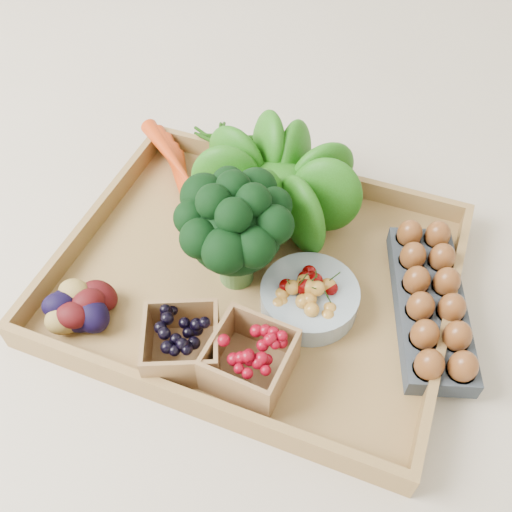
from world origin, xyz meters
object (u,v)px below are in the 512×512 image
(cherry_bowl, at_px, (309,298))
(egg_carton, at_px, (429,305))
(broccoli, at_px, (235,248))
(tray, at_px, (256,279))

(cherry_bowl, bearing_deg, egg_carton, 17.68)
(cherry_bowl, distance_m, egg_carton, 0.16)
(broccoli, height_order, cherry_bowl, broccoli)
(tray, height_order, cherry_bowl, cherry_bowl)
(tray, distance_m, cherry_bowl, 0.09)
(tray, distance_m, broccoli, 0.08)
(cherry_bowl, xyz_separation_m, egg_carton, (0.16, 0.05, -0.00))
(broccoli, xyz_separation_m, cherry_bowl, (0.11, -0.01, -0.05))
(broccoli, relative_size, egg_carton, 0.64)
(tray, bearing_deg, cherry_bowl, -14.56)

